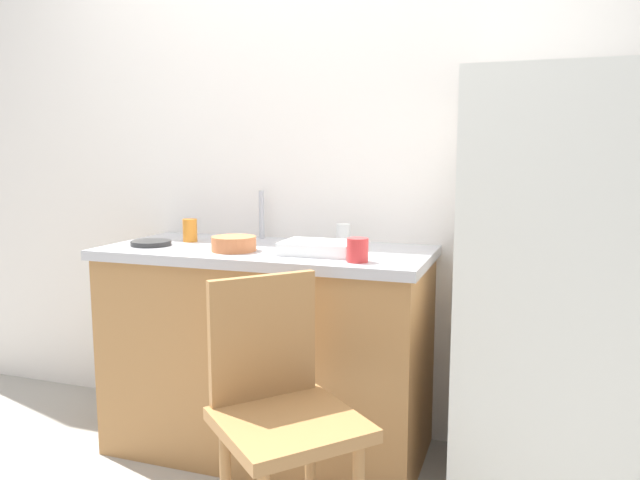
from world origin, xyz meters
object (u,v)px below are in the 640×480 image
(cup_white, at_px, (343,234))
(chair, at_px, (280,408))
(cup_orange, at_px, (190,230))
(refrigerator, at_px, (546,294))
(terracotta_bowl, at_px, (234,244))
(cup_red, at_px, (357,250))
(hotplate, at_px, (151,243))
(dish_tray, at_px, (319,248))

(cup_white, bearing_deg, chair, -86.22)
(cup_orange, xyz_separation_m, cup_white, (0.67, 0.13, -0.01))
(refrigerator, relative_size, terracotta_bowl, 8.61)
(chair, height_order, cup_red, cup_red)
(cup_white, bearing_deg, cup_orange, -168.66)
(hotplate, height_order, cup_red, cup_red)
(terracotta_bowl, relative_size, cup_white, 2.00)
(chair, distance_m, terracotta_bowl, 0.79)
(refrigerator, bearing_deg, cup_orange, 177.35)
(cup_orange, distance_m, cup_white, 0.69)
(terracotta_bowl, bearing_deg, cup_red, -8.31)
(hotplate, height_order, cup_orange, cup_orange)
(dish_tray, distance_m, cup_orange, 0.67)
(refrigerator, xyz_separation_m, hotplate, (-1.59, -0.09, 0.12))
(hotplate, xyz_separation_m, cup_red, (0.94, -0.10, 0.03))
(hotplate, xyz_separation_m, cup_white, (0.77, 0.29, 0.03))
(dish_tray, relative_size, cup_orange, 2.76)
(dish_tray, xyz_separation_m, terracotta_bowl, (-0.35, -0.04, 0.00))
(hotplate, height_order, cup_white, cup_white)
(cup_orange, bearing_deg, chair, -44.24)
(terracotta_bowl, distance_m, cup_red, 0.54)
(refrigerator, height_order, cup_white, refrigerator)
(refrigerator, distance_m, cup_red, 0.69)
(refrigerator, xyz_separation_m, cup_orange, (-1.49, 0.07, 0.16))
(dish_tray, distance_m, hotplate, 0.75)
(cup_orange, xyz_separation_m, cup_red, (0.84, -0.25, -0.01))
(dish_tray, height_order, terracotta_bowl, terracotta_bowl)
(refrigerator, xyz_separation_m, dish_tray, (-0.84, -0.07, 0.14))
(cup_white, bearing_deg, hotplate, -159.32)
(dish_tray, height_order, cup_white, cup_white)
(dish_tray, relative_size, terracotta_bowl, 1.56)
(cup_red, bearing_deg, terracotta_bowl, 171.69)
(cup_orange, bearing_deg, cup_white, 11.34)
(terracotta_bowl, xyz_separation_m, cup_orange, (-0.31, 0.18, 0.02))
(dish_tray, xyz_separation_m, cup_orange, (-0.65, 0.14, 0.03))
(chair, bearing_deg, refrigerator, -8.05)
(dish_tray, bearing_deg, cup_white, 86.13)
(chair, distance_m, cup_red, 0.63)
(dish_tray, bearing_deg, refrigerator, 4.64)
(chair, xyz_separation_m, dish_tray, (-0.07, 0.57, 0.41))
(cup_orange, bearing_deg, refrigerator, -2.65)
(terracotta_bowl, height_order, cup_white, cup_white)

